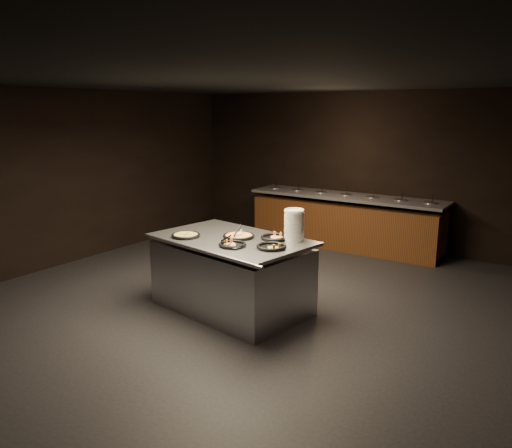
# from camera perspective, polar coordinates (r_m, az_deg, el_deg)

# --- Properties ---
(room) EXTENTS (7.02, 8.02, 2.92)m
(room) POSITION_cam_1_polar(r_m,az_deg,el_deg) (6.33, -2.77, 2.90)
(room) COLOR black
(room) RESTS_ON ground
(salad_bar) EXTENTS (3.70, 0.83, 1.18)m
(salad_bar) POSITION_cam_1_polar(r_m,az_deg,el_deg) (9.57, 10.06, -0.06)
(salad_bar) COLOR #5A3115
(salad_bar) RESTS_ON ground
(serving_counter) EXTENTS (2.16, 1.58, 0.96)m
(serving_counter) POSITION_cam_1_polar(r_m,az_deg,el_deg) (6.50, -2.81, -5.87)
(serving_counter) COLOR silver
(serving_counter) RESTS_ON ground
(plate_stack) EXTENTS (0.24, 0.24, 0.39)m
(plate_stack) POSITION_cam_1_polar(r_m,az_deg,el_deg) (6.21, 4.38, -0.13)
(plate_stack) COLOR white
(plate_stack) RESTS_ON serving_counter
(pan_veggie_whole) EXTENTS (0.37, 0.37, 0.04)m
(pan_veggie_whole) POSITION_cam_1_polar(r_m,az_deg,el_deg) (6.47, -8.03, -1.28)
(pan_veggie_whole) COLOR black
(pan_veggie_whole) RESTS_ON serving_counter
(pan_cheese_whole) EXTENTS (0.41, 0.41, 0.04)m
(pan_cheese_whole) POSITION_cam_1_polar(r_m,az_deg,el_deg) (6.38, -1.98, -1.37)
(pan_cheese_whole) COLOR black
(pan_cheese_whole) RESTS_ON serving_counter
(pan_cheese_slices_a) EXTENTS (0.35, 0.35, 0.04)m
(pan_cheese_slices_a) POSITION_cam_1_polar(r_m,az_deg,el_deg) (6.31, 2.13, -1.55)
(pan_cheese_slices_a) COLOR black
(pan_cheese_slices_a) RESTS_ON serving_counter
(pan_cheese_slices_b) EXTENTS (0.33, 0.33, 0.04)m
(pan_cheese_slices_b) POSITION_cam_1_polar(r_m,az_deg,el_deg) (5.98, -2.72, -2.36)
(pan_cheese_slices_b) COLOR black
(pan_cheese_slices_b) RESTS_ON serving_counter
(pan_veggie_slices) EXTENTS (0.36, 0.36, 0.04)m
(pan_veggie_slices) POSITION_cam_1_polar(r_m,az_deg,el_deg) (5.89, 1.78, -2.59)
(pan_veggie_slices) COLOR black
(pan_veggie_slices) RESTS_ON serving_counter
(server_left) EXTENTS (0.11, 0.32, 0.15)m
(server_left) POSITION_cam_1_polar(r_m,az_deg,el_deg) (6.37, -1.98, -0.88)
(server_left) COLOR silver
(server_left) RESTS_ON serving_counter
(server_right) EXTENTS (0.32, 0.14, 0.15)m
(server_right) POSITION_cam_1_polar(r_m,az_deg,el_deg) (5.92, -3.15, -1.95)
(server_right) COLOR silver
(server_right) RESTS_ON serving_counter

